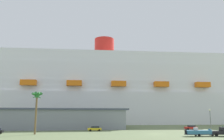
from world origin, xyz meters
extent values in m
plane|color=#66754C|center=(0.00, 30.00, 0.00)|extent=(600.00, 600.00, 0.00)
cube|color=white|center=(29.18, 74.11, 8.96)|extent=(206.75, 56.16, 17.92)
cube|color=white|center=(29.18, 74.11, 19.62)|extent=(182.09, 50.78, 3.40)
cube|color=white|center=(25.12, 74.55, 23.02)|extent=(174.66, 49.41, 3.40)
cube|color=white|center=(21.06, 74.99, 26.42)|extent=(164.81, 47.63, 3.40)
cube|color=white|center=(17.00, 75.43, 29.81)|extent=(158.43, 46.54, 3.40)
cube|color=white|center=(12.94, 75.88, 33.21)|extent=(151.26, 45.52, 3.40)
cube|color=white|center=(8.88, 76.32, 36.61)|extent=(146.71, 44.23, 3.40)
cube|color=white|center=(4.82, 76.76, 40.00)|extent=(138.29, 43.07, 3.40)
cylinder|color=red|center=(-1.27, 77.42, 47.28)|extent=(13.60, 13.60, 11.15)
cube|color=orange|center=(-43.81, 64.13, 22.00)|extent=(8.30, 4.05, 2.80)
cube|color=orange|center=(-20.12, 61.56, 22.00)|extent=(8.30, 4.05, 2.80)
cube|color=orange|center=(3.57, 58.98, 22.00)|extent=(8.30, 4.05, 2.80)
cube|color=orange|center=(27.26, 56.40, 22.00)|extent=(8.30, 4.05, 2.80)
cube|color=orange|center=(50.95, 53.82, 22.00)|extent=(8.30, 4.05, 2.80)
cube|color=gray|center=(-30.68, 34.05, 3.50)|extent=(57.33, 28.61, 7.01)
cube|color=#3F4759|center=(-30.68, 34.05, 7.31)|extent=(59.63, 29.76, 0.60)
cube|color=black|center=(13.56, -10.12, 0.85)|extent=(5.80, 2.67, 0.90)
cylinder|color=black|center=(11.91, -8.90, 0.40)|extent=(0.83, 0.38, 0.80)
cylinder|color=black|center=(11.66, -10.89, 0.40)|extent=(0.83, 0.38, 0.80)
cube|color=#595960|center=(7.75, -9.40, 0.47)|extent=(6.94, 2.53, 0.16)
cube|color=#595960|center=(11.73, -9.89, 0.47)|extent=(2.22, 0.39, 0.10)
cylinder|color=black|center=(7.56, -8.42, 0.32)|extent=(0.66, 0.30, 0.64)
cylinder|color=black|center=(7.32, -10.31, 0.32)|extent=(0.66, 0.30, 0.64)
cube|color=teal|center=(7.75, -9.40, 1.00)|extent=(6.36, 2.65, 0.90)
cone|color=teal|center=(11.21, -9.83, 1.00)|extent=(1.40, 1.85, 1.72)
cube|color=silver|center=(7.14, -9.33, 1.80)|extent=(0.92, 1.09, 0.70)
cube|color=black|center=(4.49, -9.00, 1.00)|extent=(0.42, 0.54, 1.10)
cylinder|color=brown|center=(-32.77, 4.94, 5.22)|extent=(0.53, 0.53, 10.44)
cone|color=#287233|center=(-32.37, 4.95, 10.54)|extent=(0.79, 2.67, 2.15)
cone|color=#287233|center=(-32.54, 5.26, 10.54)|extent=(2.46, 2.03, 2.34)
cone|color=#287233|center=(-32.72, 5.33, 10.54)|extent=(2.81, 1.02, 1.90)
cone|color=#287233|center=(-33.01, 5.25, 10.54)|extent=(2.62, 2.27, 1.77)
cone|color=#287233|center=(-33.16, 4.89, 10.54)|extent=(1.02, 2.76, 2.05)
cone|color=#287233|center=(-33.00, 4.61, 10.54)|extent=(2.57, 2.13, 2.11)
cone|color=#287233|center=(-32.76, 4.54, 10.54)|extent=(2.72, 0.72, 1.99)
cone|color=#287233|center=(-32.52, 4.62, 10.54)|extent=(2.59, 2.25, 1.93)
sphere|color=#287233|center=(-32.77, 4.94, 10.44)|extent=(1.10, 1.10, 1.10)
cylinder|color=slate|center=(17.22, -0.75, 3.23)|extent=(0.20, 0.20, 6.46)
sphere|color=#F9F2CC|center=(17.22, -0.75, 6.71)|extent=(0.56, 0.56, 0.56)
cube|color=red|center=(20.05, 15.47, 0.68)|extent=(4.53, 2.42, 0.70)
cube|color=#1E232D|center=(20.26, 15.44, 1.31)|extent=(2.62, 1.99, 0.55)
cylinder|color=black|center=(18.51, 14.71, 0.33)|extent=(0.68, 0.30, 0.66)
cylinder|color=black|center=(18.75, 16.58, 0.33)|extent=(0.68, 0.30, 0.66)
cylinder|color=black|center=(21.34, 14.35, 0.33)|extent=(0.68, 0.30, 0.66)
cylinder|color=black|center=(21.58, 16.22, 0.33)|extent=(0.68, 0.30, 0.66)
cylinder|color=black|center=(35.70, 18.30, 0.33)|extent=(0.69, 0.32, 0.66)
cube|color=yellow|center=(-15.10, 14.91, 0.68)|extent=(4.50, 2.01, 0.70)
cube|color=#1E232D|center=(-14.87, 14.92, 1.31)|extent=(2.54, 1.74, 0.55)
cylinder|color=black|center=(-16.52, 13.94, 0.33)|extent=(0.67, 0.25, 0.66)
cylinder|color=black|center=(-16.59, 15.76, 0.33)|extent=(0.67, 0.25, 0.66)
cylinder|color=black|center=(-13.60, 14.06, 0.33)|extent=(0.67, 0.25, 0.66)
cylinder|color=black|center=(-13.68, 15.88, 0.33)|extent=(0.67, 0.25, 0.66)
cylinder|color=black|center=(-42.55, 9.98, 0.33)|extent=(0.67, 0.26, 0.66)
camera|label=1|loc=(-25.45, -63.78, 5.13)|focal=37.52mm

